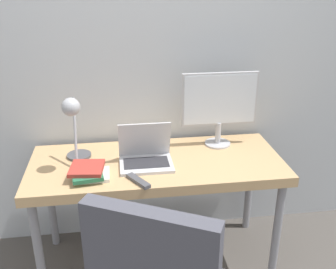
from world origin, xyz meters
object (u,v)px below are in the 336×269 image
(laptop, at_px, (146,156))
(desk_lamp, at_px, (73,121))
(book_stack, at_px, (88,172))
(monitor, at_px, (220,103))

(laptop, xyz_separation_m, desk_lamp, (-0.40, 0.02, 0.23))
(book_stack, bearing_deg, laptop, 20.85)
(laptop, relative_size, book_stack, 1.38)
(laptop, distance_m, desk_lamp, 0.46)
(laptop, relative_size, monitor, 0.64)
(laptop, bearing_deg, monitor, 23.12)
(monitor, bearing_deg, desk_lamp, -168.24)
(monitor, bearing_deg, book_stack, -157.78)
(laptop, distance_m, book_stack, 0.35)
(monitor, relative_size, book_stack, 2.15)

